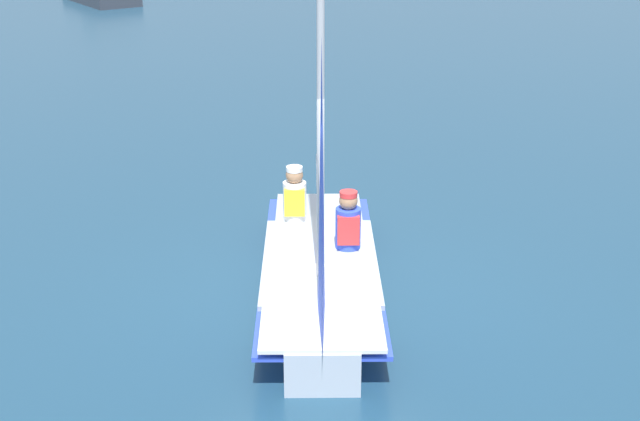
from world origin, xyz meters
The scene contains 4 objects.
ground_plane centered at (0.00, 0.00, 0.00)m, with size 260.00×260.00×0.00m, color navy.
sailboat_main centered at (-0.04, 0.03, 0.77)m, with size 4.05×3.83×5.39m.
sailor_helm centered at (-0.02, 0.47, 0.63)m, with size 0.43×0.42×1.16m.
sailor_crew centered at (-1.14, 0.61, 0.63)m, with size 0.43×0.42×1.16m.
Camera 1 is at (6.94, -6.36, 4.71)m, focal length 50.00 mm.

